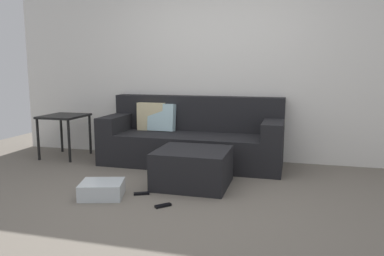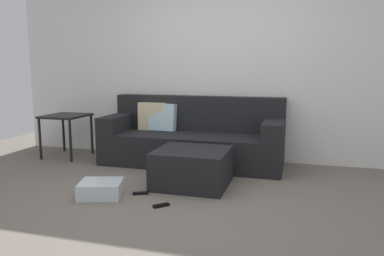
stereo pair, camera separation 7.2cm
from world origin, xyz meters
name	(u,v)px [view 2 (the right image)]	position (x,y,z in m)	size (l,w,h in m)	color
ground_plane	(174,206)	(0.00, 0.00, 0.00)	(8.03, 8.03, 0.00)	#6B6359
wall_back	(220,61)	(0.00, 2.00, 1.37)	(6.18, 0.10, 2.74)	silver
couch_sectional	(192,139)	(-0.28, 1.59, 0.33)	(2.36, 0.86, 0.89)	black
ottoman	(192,168)	(-0.01, 0.64, 0.20)	(0.77, 0.71, 0.40)	black
storage_bin	(101,189)	(-0.78, 0.04, 0.08)	(0.41, 0.35, 0.16)	silver
side_table	(66,121)	(-2.14, 1.46, 0.52)	(0.55, 0.60, 0.61)	black
remote_near_ottoman	(161,205)	(-0.11, -0.05, 0.01)	(0.16, 0.05, 0.02)	black
remote_by_storage_bin	(140,193)	(-0.44, 0.21, 0.01)	(0.16, 0.05, 0.02)	black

